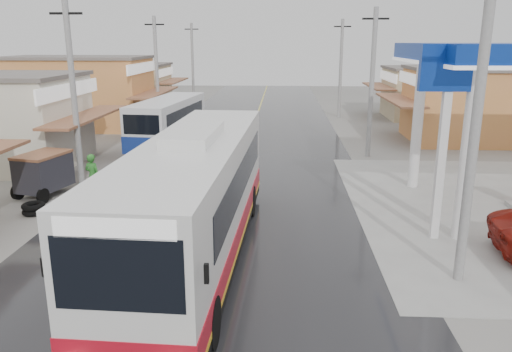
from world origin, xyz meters
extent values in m
plane|color=slate|center=(0.00, 0.00, 0.00)|extent=(120.00, 120.00, 0.00)
cube|color=black|center=(0.00, 15.00, 0.01)|extent=(12.00, 90.00, 0.02)
cube|color=#D8CC4C|center=(0.00, 15.00, 0.02)|extent=(0.15, 90.00, 0.01)
cylinder|color=white|center=(8.00, 9.00, 2.75)|extent=(0.44, 0.44, 5.50)
cylinder|color=white|center=(8.00, 3.00, 2.75)|extent=(0.44, 0.44, 5.50)
cube|color=white|center=(7.20, 3.00, 3.00)|extent=(0.25, 0.25, 6.00)
cube|color=navy|center=(7.20, 3.00, 5.50)|extent=(1.80, 0.30, 1.40)
cube|color=silver|center=(-0.28, 0.94, 2.10)|extent=(3.06, 12.42, 3.03)
cube|color=black|center=(-0.28, 0.94, 0.48)|extent=(3.08, 12.44, 0.31)
cube|color=red|center=(-0.28, 0.94, 1.00)|extent=(3.11, 12.46, 0.57)
cube|color=yellow|center=(-0.28, 0.94, 0.66)|extent=(3.12, 12.47, 0.14)
cube|color=black|center=(-0.26, 1.46, 2.43)|extent=(3.00, 9.86, 1.03)
cube|color=black|center=(-0.53, -5.16, 2.54)|extent=(2.27, 0.21, 1.34)
cube|color=black|center=(-0.03, 7.05, 2.54)|extent=(2.27, 0.21, 1.13)
cube|color=white|center=(-0.53, -5.16, 3.36)|extent=(2.07, 0.20, 0.36)
cube|color=silver|center=(-0.28, 0.94, 3.77)|extent=(1.36, 3.13, 0.31)
cylinder|color=black|center=(-1.59, -3.32, 0.59)|extent=(0.40, 1.14, 1.13)
cylinder|color=black|center=(0.68, -3.41, 0.59)|extent=(0.40, 1.14, 1.13)
cylinder|color=black|center=(-1.26, 4.89, 0.59)|extent=(0.40, 1.14, 1.13)
cylinder|color=black|center=(1.01, 4.80, 0.59)|extent=(0.40, 1.14, 1.13)
cube|color=black|center=(-1.95, -4.86, 2.49)|extent=(0.08, 0.08, 0.36)
cube|color=black|center=(0.91, -4.97, 2.49)|extent=(0.08, 0.08, 0.36)
cube|color=silver|center=(-4.75, 17.25, 1.69)|extent=(3.21, 8.79, 2.39)
cube|color=navy|center=(-4.75, 17.25, 0.88)|extent=(3.25, 8.83, 0.95)
cube|color=black|center=(-4.75, 17.25, 2.02)|extent=(3.09, 7.37, 0.86)
cube|color=black|center=(-5.21, 13.02, 2.02)|extent=(1.99, 0.33, 1.05)
cylinder|color=black|center=(-6.10, 14.32, 0.50)|extent=(0.39, 0.98, 0.95)
cylinder|color=black|center=(-4.06, 14.10, 0.50)|extent=(0.39, 0.98, 0.95)
cylinder|color=black|center=(-5.44, 20.39, 0.50)|extent=(0.39, 0.98, 0.95)
cylinder|color=black|center=(-3.40, 20.17, 0.50)|extent=(0.39, 0.98, 0.95)
imported|color=black|center=(-5.06, 5.71, 0.52)|extent=(1.24, 2.10, 1.04)
imported|color=#297527|center=(-5.06, 5.48, 1.27)|extent=(0.73, 0.58, 1.74)
cube|color=#26262D|center=(-7.69, 6.90, 1.02)|extent=(1.85, 2.40, 1.39)
cube|color=brown|center=(-7.69, 6.90, 1.77)|extent=(1.91, 2.47, 0.11)
cylinder|color=black|center=(-8.59, 6.34, 0.32)|extent=(0.34, 0.67, 0.64)
cylinder|color=black|center=(-8.24, 7.80, 0.32)|extent=(0.34, 0.67, 0.64)
cylinder|color=black|center=(-7.28, 5.81, 0.32)|extent=(0.27, 0.65, 0.64)
torus|color=black|center=(-7.09, 4.61, 0.11)|extent=(0.85, 0.85, 0.22)
torus|color=black|center=(-7.09, 4.61, 0.32)|extent=(0.85, 0.85, 0.22)
camera|label=1|loc=(2.15, -12.62, 6.29)|focal=35.00mm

